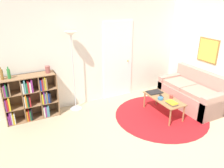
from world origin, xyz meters
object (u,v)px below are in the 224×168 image
Objects in this scene: bookshelf at (30,98)px; couch at (192,94)px; laptop at (154,92)px; bottle_middle at (9,74)px; bowl at (161,98)px; vase_on_shelf at (48,69)px; bottle_left at (2,74)px; floor_lamp at (72,48)px; cup at (171,97)px; coffee_table at (163,100)px.

bookshelf is 0.71× the size of couch.
bottle_middle is at bearing 164.41° from laptop.
bowl is 0.83× the size of vase_on_shelf.
bottle_left reaches higher than laptop.
floor_lamp is 15.15× the size of bowl.
cup is (1.86, -1.24, -1.05)m from floor_lamp.
bookshelf is 4.29× the size of bottle_left.
bottle_left is 0.90m from vase_on_shelf.
bookshelf is 2.86m from laptop.
bottle_middle is at bearing -178.10° from bookshelf.
bottle_middle is at bearing 1.28° from bottle_left.
vase_on_shelf is (-2.16, 1.22, 0.64)m from bowl.
bookshelf is 1.11× the size of coffee_table.
floor_lamp is at bearing 146.18° from cup.
coffee_table is 13.03× the size of cup.
cup is (0.14, -0.08, 0.08)m from coffee_table.
laptop is at bearing -17.50° from bookshelf.
bottle_left is at bearing -179.23° from vase_on_shelf.
vase_on_shelf is (0.90, 0.01, -0.04)m from bottle_left.
floor_lamp is 5.18× the size of laptop.
bowl is 2.56m from vase_on_shelf.
laptop is at bearing -25.68° from floor_lamp.
bowl is at bearing -21.62° from bottle_left.
cup is (0.15, -0.42, 0.03)m from laptop.
bottle_middle is (-2.93, 1.22, 0.67)m from bowl.
bookshelf reaches higher than couch.
cup is (2.87, -1.28, -0.05)m from bookshelf.
bottle_left reaches higher than bottle_middle.
floor_lamp is 7.13× the size of bottle_left.
coffee_table is 0.34m from laptop.
coffee_table is at bearing -20.42° from bottle_left.
coffee_table is 2.82× the size of laptop.
couch is at bearing -17.33° from bookshelf.
bookshelf is at bearing 1.90° from bottle_middle.
couch reaches higher than coffee_table.
bottle_left is (-1.46, 0.02, -0.38)m from floor_lamp.
couch reaches higher than laptop.
floor_lamp is at bearing 157.37° from couch.
vase_on_shelf is at bearing 0.77° from bottle_left.
vase_on_shelf is at bearing 152.31° from coffee_table.
vase_on_shelf reaches higher than bookshelf.
bottle_left is at bearing 179.11° from floor_lamp.
cup is at bearing -12.02° from bowl.
coffee_table is at bearing -27.69° from vase_on_shelf.
bowl is at bearing -25.13° from bookshelf.
bottle_middle is (-4.00, 1.14, 0.81)m from couch.
bottle_middle reaches higher than laptop.
bowl reaches higher than laptop.
couch reaches higher than bowl.
floor_lamp is at bearing -1.10° from bottle_middle.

